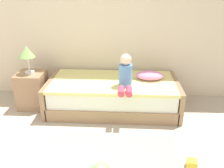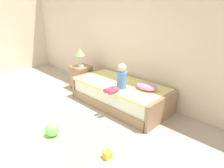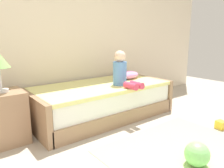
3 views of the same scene
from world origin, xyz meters
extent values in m
cube|color=beige|center=(0.00, 2.60, 1.45)|extent=(7.20, 0.10, 2.90)
cube|color=#997556|center=(0.55, 2.00, 0.10)|extent=(2.00, 1.00, 0.20)
cube|color=white|center=(0.55, 2.00, 0.33)|extent=(1.94, 0.94, 0.25)
cube|color=#E5E08C|center=(0.55, 2.00, 0.47)|extent=(1.98, 0.98, 0.05)
cube|color=#997556|center=(-0.47, 2.00, 0.25)|extent=(0.07, 1.00, 0.50)
cube|color=#997556|center=(1.57, 2.00, 0.25)|extent=(0.07, 1.00, 0.50)
cube|color=#997556|center=(-0.80, 2.00, 0.30)|extent=(0.44, 0.44, 0.60)
cylinder|color=silver|center=(-0.80, 2.00, 0.61)|extent=(0.15, 0.15, 0.03)
cylinder|color=silver|center=(-0.80, 2.00, 0.75)|extent=(0.02, 0.02, 0.24)
cone|color=#8CCC66|center=(-0.80, 2.00, 0.96)|extent=(0.24, 0.24, 0.18)
cylinder|color=#598CD1|center=(0.75, 1.82, 0.67)|extent=(0.20, 0.20, 0.34)
sphere|color=beige|center=(0.75, 1.82, 0.92)|extent=(0.17, 0.17, 0.17)
cylinder|color=#D83F60|center=(0.70, 1.52, 0.55)|extent=(0.09, 0.22, 0.09)
cylinder|color=#D83F60|center=(0.81, 1.52, 0.55)|extent=(0.09, 0.22, 0.09)
ellipsoid|color=#EA8CC6|center=(1.14, 2.10, 0.56)|extent=(0.44, 0.30, 0.13)
cube|color=#B2D189|center=(0.63, 0.70, 0.00)|extent=(1.60, 1.10, 0.01)
cube|color=yellow|center=(1.53, 0.66, 0.05)|extent=(0.12, 0.12, 0.11)
camera|label=1|loc=(0.73, -1.48, 1.97)|focal=37.72mm
camera|label=2|loc=(3.11, -0.88, 1.98)|focal=31.51mm
camera|label=3|loc=(-1.25, -0.57, 1.20)|focal=34.64mm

